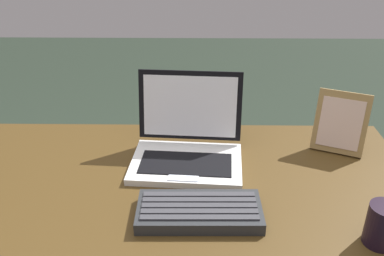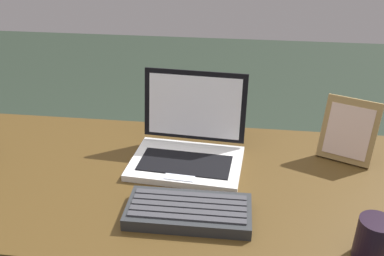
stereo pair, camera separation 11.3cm
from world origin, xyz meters
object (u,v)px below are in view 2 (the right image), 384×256
(coffee_mug, at_px, (374,239))
(external_keyboard, at_px, (189,211))
(photo_frame, at_px, (349,131))
(laptop_front, at_px, (189,145))

(coffee_mug, bearing_deg, external_keyboard, 168.20)
(external_keyboard, relative_size, photo_frame, 1.62)
(laptop_front, relative_size, external_keyboard, 1.10)
(laptop_front, relative_size, coffee_mug, 3.00)
(external_keyboard, bearing_deg, laptop_front, 97.50)
(laptop_front, height_order, photo_frame, laptop_front)
(laptop_front, xyz_separation_m, coffee_mug, (0.43, -0.34, 0.00))
(photo_frame, distance_m, coffee_mug, 0.40)
(laptop_front, distance_m, photo_frame, 0.45)
(laptop_front, distance_m, external_keyboard, 0.26)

